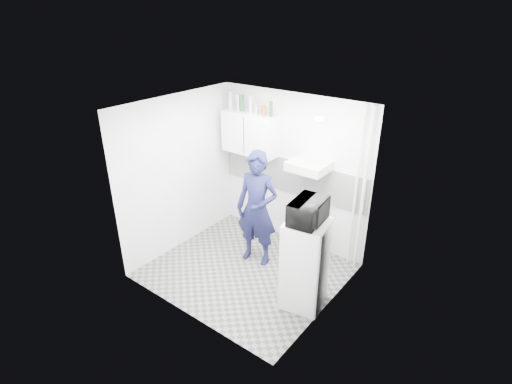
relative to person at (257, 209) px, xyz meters
The scene contains 24 objects.
floor 1.00m from the person, 81.15° to the right, with size 2.80×2.80×0.00m, color slate.
ceiling 1.70m from the person, 81.15° to the right, with size 2.80×2.80×0.00m, color white.
wall_back 0.97m from the person, 86.57° to the left, with size 2.80×2.80×0.00m, color white.
wall_left 1.44m from the person, 165.55° to the right, with size 2.60×2.60×0.00m, color white.
wall_right 1.54m from the person, 13.42° to the right, with size 2.60×2.60×0.00m, color white.
person is the anchor object (origin of this frame).
stove 1.01m from the person, 51.24° to the left, with size 0.46×0.46×0.74m, color silver.
fridge 1.27m from the person, 21.24° to the right, with size 0.54×0.54×1.30m, color white.
stove_top 0.86m from the person, 51.24° to the left, with size 0.45×0.45×0.03m, color black.
saucepan 0.84m from the person, 47.74° to the left, with size 0.20×0.20×0.11m, color silver.
microwave 1.34m from the person, 21.24° to the right, with size 0.38×0.55×0.31m, color black.
bottle_a 1.95m from the person, 146.95° to the left, with size 0.07×0.07×0.30m, color #B2B7BC.
bottle_b 1.84m from the person, 142.61° to the left, with size 0.07×0.07×0.26m, color silver.
bottle_c 1.80m from the person, 139.86° to the left, with size 0.06×0.06×0.27m, color #144C1E.
bottle_d 1.73m from the person, 133.19° to the left, with size 0.07×0.07×0.29m, color #B2B7BC.
canister_a 1.64m from the person, 128.38° to the left, with size 0.07×0.07×0.18m, color silver.
canister_b 1.58m from the person, 119.40° to the left, with size 0.08×0.08×0.16m, color brown.
bottle_e 1.59m from the person, 111.20° to the left, with size 0.06×0.06×0.24m, color #144C1E.
upper_cabinet 1.36m from the person, 133.71° to the left, with size 1.00×0.35×0.70m, color white.
range_hood 1.04m from the person, 52.34° to the left, with size 0.60×0.50×0.14m, color silver.
backsplash 0.93m from the person, 86.52° to the left, with size 2.74×0.03×0.60m, color white.
pipe_a 1.63m from the person, 31.29° to the left, with size 0.05×0.05×2.60m, color silver.
pipe_b 1.53m from the person, 33.70° to the left, with size 0.04×0.04×2.60m, color silver.
ceiling_spot_fixture 1.95m from the person, ahead, with size 0.10×0.10×0.02m, color white.
Camera 1 is at (3.27, -4.03, 3.83)m, focal length 28.00 mm.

